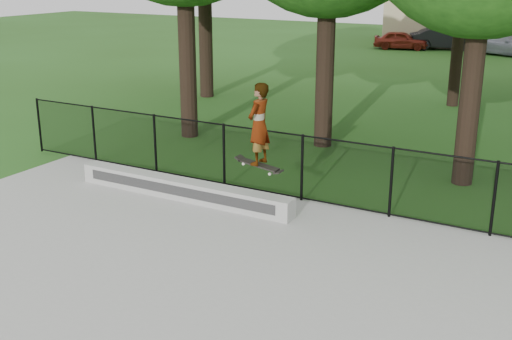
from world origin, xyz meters
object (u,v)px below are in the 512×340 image
at_px(grind_ledge, 182,189).
at_px(skater_airborne, 259,126).
at_px(car_a, 401,40).
at_px(car_c, 504,44).
at_px(car_b, 444,39).

xyz_separation_m(grind_ledge, skater_airborne, (2.03, -0.15, 1.72)).
height_order(grind_ledge, car_a, car_a).
height_order(car_a, skater_airborne, skater_airborne).
height_order(grind_ledge, car_c, car_c).
height_order(car_a, car_b, car_b).
distance_m(car_a, car_b, 2.63).
bearing_deg(car_b, skater_airborne, 163.65).
relative_size(car_a, car_c, 0.82).
distance_m(car_a, car_c, 6.06).
relative_size(grind_ledge, car_a, 1.64).
bearing_deg(car_a, grind_ledge, 175.29).
bearing_deg(car_b, grind_ledge, 159.86).
xyz_separation_m(grind_ledge, car_a, (-3.94, 28.88, 0.29)).
bearing_deg(car_a, car_c, -99.17).
distance_m(grind_ledge, car_b, 30.15).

